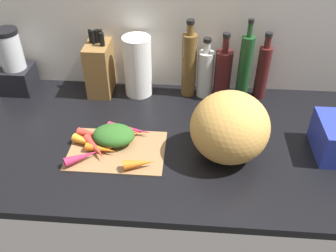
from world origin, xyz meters
The scene contains 25 objects.
ground_plane centered at (0.00, 0.00, -1.50)cm, with size 170.00×80.00×3.00cm, color black.
wall_back centered at (0.00, 38.50, 30.00)cm, with size 170.00×3.00×60.00cm, color silver.
cutting_board centered at (-14.86, -9.81, 0.40)cm, with size 34.25×23.41×0.80cm, color #997047.
carrot_0 centered at (-19.96, -11.80, 2.26)cm, with size 2.91×2.91×11.32cm, color orange.
carrot_1 centered at (-16.40, -2.81, 2.11)cm, with size 2.61×2.61×11.44cm, color orange.
carrot_2 centered at (-10.63, -1.21, 2.01)cm, with size 2.43×2.43×12.43cm, color red.
carrot_3 centered at (-25.67, -16.65, 2.52)cm, with size 3.44×3.44×11.98cm, color #B2264C.
carrot_4 centered at (-24.58, -4.13, 2.36)cm, with size 3.12×3.12×12.48cm, color red.
carrot_5 centered at (-14.65, -1.86, 2.24)cm, with size 2.87×2.87×12.58cm, color #B2264C.
carrot_6 centered at (-11.82, -0.47, 2.44)cm, with size 3.28×3.28×17.06cm, color #B2264C.
carrot_7 centered at (-22.20, -11.54, 2.55)cm, with size 3.50×3.50×13.16cm, color red.
carrot_8 centered at (-25.42, -8.77, 2.44)cm, with size 3.29×3.29×12.33cm, color orange.
carrot_9 centered at (-13.59, -3.94, 2.57)cm, with size 3.53×3.53×11.29cm, color red.
carrot_10 centered at (-5.50, -18.34, 2.58)cm, with size 3.55×3.55×10.56cm, color orange.
carrot_11 centered at (-13.01, -5.54, 2.16)cm, with size 2.71×2.71×14.85cm, color orange.
carrot_greens_pile centered at (-16.48, -5.93, 4.02)cm, with size 15.23×11.72×6.44cm, color #2D6023.
winter_squash centered at (24.09, -9.04, 12.41)cm, with size 26.61×25.49×24.82cm, color gold.
knife_block centered at (-28.84, 30.08, 11.58)cm, with size 9.79×16.27×27.96cm.
blender_appliance centered at (-65.46, 27.63, 12.21)cm, with size 13.18×13.18×28.40cm.
paper_towel_roll centered at (-12.39, 29.50, 13.03)cm, with size 11.77×11.77×26.06cm, color white.
bottle_0 centered at (9.17, 30.51, 14.57)cm, with size 6.14×6.14×33.61cm.
bottle_1 centered at (16.17, 30.05, 10.90)cm, with size 6.74×6.74×26.44cm.
bottle_2 centered at (23.48, 29.15, 11.46)cm, with size 7.08×7.08×29.13cm.
bottle_3 centered at (31.77, 26.82, 15.13)cm, with size 5.31×5.31×36.05cm.
bottle_4 centered at (39.91, 30.48, 12.49)cm, with size 5.39×5.39×29.32cm.
Camera 1 is at (10.97, -106.37, 87.16)cm, focal length 39.04 mm.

